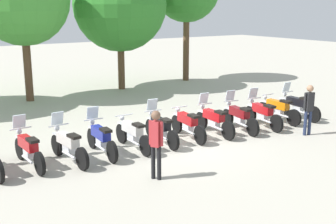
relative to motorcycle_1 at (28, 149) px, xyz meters
The scene contains 15 objects.
ground_plane 4.75m from the motorcycle_1, ahead, with size 80.00×80.00×0.00m, color #ADA899.
motorcycle_1 is the anchor object (origin of this frame).
motorcycle_2 1.08m from the motorcycle_1, 14.17° to the right, with size 0.62×2.19×1.37m.
motorcycle_3 2.11m from the motorcycle_1, ahead, with size 0.62×2.19×1.37m.
motorcycle_4 3.15m from the motorcycle_1, ahead, with size 0.62×2.19×0.99m.
motorcycle_5 4.20m from the motorcycle_1, ahead, with size 0.62×2.19×1.37m.
motorcycle_6 5.24m from the motorcycle_1, ahead, with size 0.63×2.19×0.99m.
motorcycle_7 6.29m from the motorcycle_1, ahead, with size 0.62×2.19×1.37m.
motorcycle_8 7.35m from the motorcycle_1, ahead, with size 0.67×2.18×1.37m.
motorcycle_9 8.40m from the motorcycle_1, ahead, with size 0.68×2.18×1.37m.
motorcycle_10 9.43m from the motorcycle_1, ahead, with size 0.62×2.19×0.99m.
motorcycle_11 10.47m from the motorcycle_1, ahead, with size 0.62×2.19×1.37m.
person_1 3.71m from the motorcycle_1, 47.81° to the right, with size 0.33×0.39×1.81m.
person_2 9.20m from the motorcycle_1, 14.09° to the right, with size 0.41×0.29×1.75m.
tree_2 12.41m from the motorcycle_1, 49.92° to the left, with size 4.85×4.85×6.86m.
Camera 1 is at (-7.79, -11.29, 4.34)m, focal length 46.56 mm.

